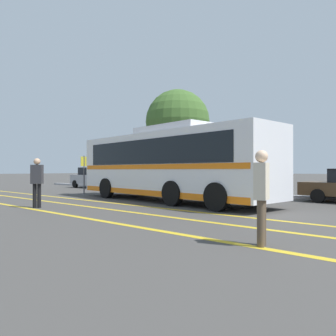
# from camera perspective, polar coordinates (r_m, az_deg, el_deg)

# --- Properties ---
(ground_plane) EXTENTS (220.00, 220.00, 0.00)m
(ground_plane) POSITION_cam_1_polar(r_m,az_deg,el_deg) (15.74, -1.69, -5.52)
(ground_plane) COLOR #423F3D
(lane_strip_0) EXTENTS (30.70, 0.20, 0.01)m
(lane_strip_0) POSITION_cam_1_polar(r_m,az_deg,el_deg) (13.40, -6.31, -6.43)
(lane_strip_0) COLOR gold
(lane_strip_0) RESTS_ON ground_plane
(lane_strip_1) EXTENTS (30.70, 0.20, 0.01)m
(lane_strip_1) POSITION_cam_1_polar(r_m,az_deg,el_deg) (12.44, -11.50, -6.89)
(lane_strip_1) COLOR gold
(lane_strip_1) RESTS_ON ground_plane
(lane_strip_2) EXTENTS (30.70, 0.20, 0.01)m
(lane_strip_2) POSITION_cam_1_polar(r_m,az_deg,el_deg) (11.45, -18.88, -7.45)
(lane_strip_2) COLOR gold
(lane_strip_2) RESTS_ON ground_plane
(curb_strip) EXTENTS (38.70, 0.36, 0.15)m
(curb_strip) POSITION_cam_1_polar(r_m,az_deg,el_deg) (19.26, 10.67, -4.34)
(curb_strip) COLOR #99999E
(curb_strip) RESTS_ON ground_plane
(transit_bus) EXTENTS (11.19, 3.72, 3.36)m
(transit_bus) POSITION_cam_1_polar(r_m,az_deg,el_deg) (14.88, 0.03, 0.88)
(transit_bus) COLOR silver
(transit_bus) RESTS_ON ground_plane
(parked_car_0) EXTENTS (4.02, 1.98, 1.61)m
(parked_car_0) POSITION_cam_1_polar(r_m,az_deg,el_deg) (26.62, -13.02, -1.68)
(parked_car_0) COLOR #9E9EA3
(parked_car_0) RESTS_ON ground_plane
(parked_car_1) EXTENTS (4.29, 2.05, 1.49)m
(parked_car_1) POSITION_cam_1_polar(r_m,az_deg,el_deg) (22.61, -4.97, -2.06)
(parked_car_1) COLOR maroon
(parked_car_1) RESTS_ON ground_plane
(parked_car_2) EXTENTS (4.66, 1.93, 1.38)m
(parked_car_2) POSITION_cam_1_polar(r_m,az_deg,el_deg) (18.22, 9.04, -2.60)
(parked_car_2) COLOR #9E9EA3
(parked_car_2) RESTS_ON ground_plane
(pedestrian_0) EXTENTS (0.32, 0.46, 1.80)m
(pedestrian_0) POSITION_cam_1_polar(r_m,az_deg,el_deg) (6.39, 15.98, -3.87)
(pedestrian_0) COLOR brown
(pedestrian_0) RESTS_ON ground_plane
(pedestrian_1) EXTENTS (0.46, 0.44, 1.86)m
(pedestrian_1) POSITION_cam_1_polar(r_m,az_deg,el_deg) (13.24, -21.86, -1.83)
(pedestrian_1) COLOR black
(pedestrian_1) RESTS_ON ground_plane
(bus_stop_sign) EXTENTS (0.08, 0.40, 2.25)m
(bus_stop_sign) POSITION_cam_1_polar(r_m,az_deg,el_deg) (19.67, -14.42, -0.31)
(bus_stop_sign) COLOR #59595E
(bus_stop_sign) RESTS_ON ground_plane
(tree_0) EXTENTS (4.70, 4.70, 7.32)m
(tree_0) POSITION_cam_1_polar(r_m,az_deg,el_deg) (24.36, 1.67, 8.03)
(tree_0) COLOR #513823
(tree_0) RESTS_ON ground_plane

